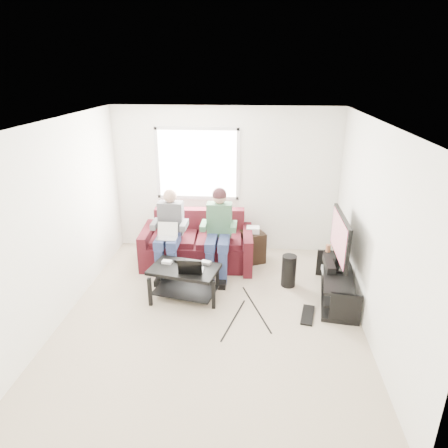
# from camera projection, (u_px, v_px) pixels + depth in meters

# --- Properties ---
(floor) EXTENTS (4.50, 4.50, 0.00)m
(floor) POSITION_uv_depth(u_px,v_px,m) (212.00, 315.00, 5.52)
(floor) COLOR beige
(floor) RESTS_ON ground
(ceiling) EXTENTS (4.50, 4.50, 0.00)m
(ceiling) POSITION_uv_depth(u_px,v_px,m) (210.00, 122.00, 4.57)
(ceiling) COLOR white
(ceiling) RESTS_ON wall_back
(wall_back) EXTENTS (4.50, 0.00, 4.50)m
(wall_back) POSITION_uv_depth(u_px,v_px,m) (226.00, 181.00, 7.13)
(wall_back) COLOR white
(wall_back) RESTS_ON floor
(wall_front) EXTENTS (4.50, 0.00, 4.50)m
(wall_front) POSITION_uv_depth(u_px,v_px,m) (177.00, 340.00, 2.96)
(wall_front) COLOR white
(wall_front) RESTS_ON floor
(wall_left) EXTENTS (0.00, 4.50, 4.50)m
(wall_left) POSITION_uv_depth(u_px,v_px,m) (59.00, 223.00, 5.20)
(wall_left) COLOR white
(wall_left) RESTS_ON floor
(wall_right) EXTENTS (0.00, 4.50, 4.50)m
(wall_right) POSITION_uv_depth(u_px,v_px,m) (373.00, 233.00, 4.89)
(wall_right) COLOR white
(wall_right) RESTS_ON floor
(window) EXTENTS (1.48, 0.04, 1.28)m
(window) POSITION_uv_depth(u_px,v_px,m) (197.00, 164.00, 7.04)
(window) COLOR white
(window) RESTS_ON wall_back
(sofa) EXTENTS (1.93, 0.99, 0.89)m
(sofa) POSITION_uv_depth(u_px,v_px,m) (197.00, 245.00, 6.88)
(sofa) COLOR #491219
(sofa) RESTS_ON floor
(person_left) EXTENTS (0.40, 0.71, 1.37)m
(person_left) POSITION_uv_depth(u_px,v_px,m) (169.00, 229.00, 6.44)
(person_left) COLOR navy
(person_left) RESTS_ON sofa
(person_right) EXTENTS (0.40, 0.71, 1.41)m
(person_right) POSITION_uv_depth(u_px,v_px,m) (219.00, 227.00, 6.38)
(person_right) COLOR navy
(person_right) RESTS_ON sofa
(laptop_silver) EXTENTS (0.33, 0.23, 0.24)m
(laptop_silver) POSITION_uv_depth(u_px,v_px,m) (167.00, 235.00, 6.27)
(laptop_silver) COLOR silver
(laptop_silver) RESTS_ON person_left
(coffee_table) EXTENTS (1.07, 0.79, 0.49)m
(coffee_table) POSITION_uv_depth(u_px,v_px,m) (185.00, 275.00, 5.82)
(coffee_table) COLOR black
(coffee_table) RESTS_ON floor
(laptop_black) EXTENTS (0.39, 0.31, 0.24)m
(laptop_black) POSITION_uv_depth(u_px,v_px,m) (191.00, 263.00, 5.65)
(laptop_black) COLOR black
(laptop_black) RESTS_ON coffee_table
(controller_a) EXTENTS (0.15, 0.11, 0.04)m
(controller_a) POSITION_uv_depth(u_px,v_px,m) (167.00, 262.00, 5.90)
(controller_a) COLOR silver
(controller_a) RESTS_ON coffee_table
(controller_b) EXTENTS (0.16, 0.12, 0.04)m
(controller_b) POSITION_uv_depth(u_px,v_px,m) (180.00, 261.00, 5.94)
(controller_b) COLOR black
(controller_b) RESTS_ON coffee_table
(controller_c) EXTENTS (0.16, 0.13, 0.04)m
(controller_c) POSITION_uv_depth(u_px,v_px,m) (206.00, 263.00, 5.88)
(controller_c) COLOR gray
(controller_c) RESTS_ON coffee_table
(tv_stand) EXTENTS (0.59, 1.41, 0.45)m
(tv_stand) POSITION_uv_depth(u_px,v_px,m) (336.00, 285.00, 5.86)
(tv_stand) COLOR black
(tv_stand) RESTS_ON floor
(tv) EXTENTS (0.12, 1.10, 0.81)m
(tv) POSITION_uv_depth(u_px,v_px,m) (340.00, 238.00, 5.69)
(tv) COLOR black
(tv) RESTS_ON tv_stand
(soundbar) EXTENTS (0.12, 0.50, 0.10)m
(soundbar) POSITION_uv_depth(u_px,v_px,m) (329.00, 264.00, 5.85)
(soundbar) COLOR black
(soundbar) RESTS_ON tv_stand
(drink_cup) EXTENTS (0.08, 0.08, 0.12)m
(drink_cup) POSITION_uv_depth(u_px,v_px,m) (328.00, 248.00, 6.33)
(drink_cup) COLOR #A66847
(drink_cup) RESTS_ON tv_stand
(console_white) EXTENTS (0.30, 0.22, 0.06)m
(console_white) POSITION_uv_depth(u_px,v_px,m) (342.00, 296.00, 5.46)
(console_white) COLOR silver
(console_white) RESTS_ON tv_stand
(console_grey) EXTENTS (0.34, 0.26, 0.08)m
(console_grey) POSITION_uv_depth(u_px,v_px,m) (333.00, 271.00, 6.11)
(console_grey) COLOR gray
(console_grey) RESTS_ON tv_stand
(console_black) EXTENTS (0.38, 0.30, 0.07)m
(console_black) POSITION_uv_depth(u_px,v_px,m) (337.00, 283.00, 5.78)
(console_black) COLOR black
(console_black) RESTS_ON tv_stand
(subwoofer) EXTENTS (0.22, 0.22, 0.51)m
(subwoofer) POSITION_uv_depth(u_px,v_px,m) (289.00, 271.00, 6.17)
(subwoofer) COLOR black
(subwoofer) RESTS_ON floor
(keyboard_floor) EXTENTS (0.25, 0.50, 0.03)m
(keyboard_floor) POSITION_uv_depth(u_px,v_px,m) (308.00, 315.00, 5.49)
(keyboard_floor) COLOR black
(keyboard_floor) RESTS_ON floor
(end_table) EXTENTS (0.37, 0.37, 0.64)m
(end_table) POSITION_uv_depth(u_px,v_px,m) (253.00, 246.00, 6.95)
(end_table) COLOR black
(end_table) RESTS_ON floor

